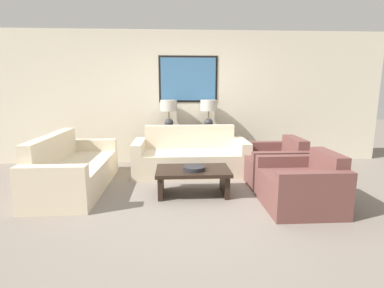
{
  "coord_description": "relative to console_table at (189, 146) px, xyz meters",
  "views": [
    {
      "loc": [
        -0.28,
        -3.8,
        1.55
      ],
      "look_at": [
        -0.01,
        0.9,
        0.65
      ],
      "focal_mm": 28.0,
      "sensor_mm": 36.0,
      "label": 1
    }
  ],
  "objects": [
    {
      "name": "decorative_bowl",
      "position": [
        -0.01,
        -1.81,
        0.04
      ],
      "size": [
        0.31,
        0.31,
        0.05
      ],
      "color": "#232328",
      "rests_on": "coffee_table"
    },
    {
      "name": "ground_plane",
      "position": [
        0.0,
        -2.12,
        -0.37
      ],
      "size": [
        20.0,
        20.0,
        0.0
      ],
      "primitive_type": "plane",
      "color": "slate"
    },
    {
      "name": "couch_by_side",
      "position": [
        -1.84,
        -1.4,
        -0.08
      ],
      "size": [
        0.87,
        2.02,
        0.84
      ],
      "color": "beige",
      "rests_on": "ground_plane"
    },
    {
      "name": "coffee_table",
      "position": [
        -0.02,
        -1.75,
        -0.09
      ],
      "size": [
        1.06,
        0.65,
        0.38
      ],
      "color": "black",
      "rests_on": "ground_plane"
    },
    {
      "name": "table_lamp_left",
      "position": [
        -0.39,
        0.0,
        0.75
      ],
      "size": [
        0.33,
        0.33,
        0.56
      ],
      "color": "#333338",
      "rests_on": "console_table"
    },
    {
      "name": "back_wall",
      "position": [
        0.0,
        0.28,
        0.96
      ],
      "size": [
        8.07,
        0.12,
        2.65
      ],
      "color": "beige",
      "rests_on": "ground_plane"
    },
    {
      "name": "console_table",
      "position": [
        0.0,
        0.0,
        0.0
      ],
      "size": [
        1.27,
        0.4,
        0.73
      ],
      "color": "#332319",
      "rests_on": "ground_plane"
    },
    {
      "name": "table_lamp_right",
      "position": [
        0.39,
        0.0,
        0.75
      ],
      "size": [
        0.33,
        0.33,
        0.56
      ],
      "color": "#333338",
      "rests_on": "console_table"
    },
    {
      "name": "armchair_near_camera",
      "position": [
        1.35,
        -2.3,
        -0.09
      ],
      "size": [
        0.9,
        0.99,
        0.73
      ],
      "color": "brown",
      "rests_on": "ground_plane"
    },
    {
      "name": "couch_by_back_wall",
      "position": [
        0.0,
        -0.65,
        -0.08
      ],
      "size": [
        2.02,
        0.87,
        0.84
      ],
      "color": "beige",
      "rests_on": "ground_plane"
    },
    {
      "name": "armchair_near_back_wall",
      "position": [
        1.35,
        -1.21,
        -0.09
      ],
      "size": [
        0.9,
        0.99,
        0.73
      ],
      "color": "brown",
      "rests_on": "ground_plane"
    }
  ]
}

